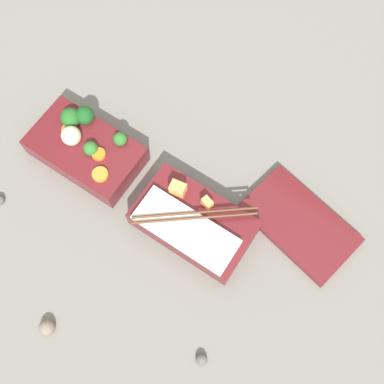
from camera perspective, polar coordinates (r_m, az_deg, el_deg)
ground_plane at (r=0.90m, az=-6.88°, el=0.63°), size 3.00×3.00×0.00m
bento_tray_vegetable at (r=0.92m, az=-13.25°, el=5.65°), size 0.22×0.13×0.08m
bento_tray_rice at (r=0.84m, az=0.14°, el=-3.95°), size 0.22×0.15×0.08m
bento_lid at (r=0.88m, az=13.47°, el=-3.92°), size 0.24×0.17×0.02m
pebble_0 at (r=0.82m, az=1.21°, el=-20.46°), size 0.02×0.02×0.02m
pebble_2 at (r=0.86m, az=-17.93°, el=-16.04°), size 0.03×0.03×0.03m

